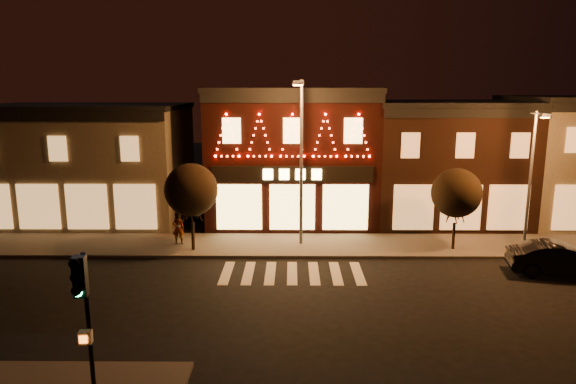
{
  "coord_description": "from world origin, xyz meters",
  "views": [
    {
      "loc": [
        -0.01,
        -18.19,
        8.33
      ],
      "look_at": [
        -0.19,
        4.0,
        3.79
      ],
      "focal_mm": 31.98,
      "sensor_mm": 36.0,
      "label": 1
    }
  ],
  "objects_px": {
    "traffic_signal_near": "(84,305)",
    "streetlamp_mid": "(301,150)",
    "dark_sedan": "(561,259)",
    "pedestrian": "(178,229)"
  },
  "relations": [
    {
      "from": "traffic_signal_near",
      "to": "streetlamp_mid",
      "type": "distance_m",
      "value": 15.74
    },
    {
      "from": "dark_sedan",
      "to": "pedestrian",
      "type": "height_order",
      "value": "pedestrian"
    },
    {
      "from": "dark_sedan",
      "to": "pedestrian",
      "type": "xyz_separation_m",
      "value": [
        -18.14,
        4.11,
        0.24
      ]
    },
    {
      "from": "pedestrian",
      "to": "streetlamp_mid",
      "type": "bearing_deg",
      "value": 169.24
    },
    {
      "from": "dark_sedan",
      "to": "pedestrian",
      "type": "relative_size",
      "value": 2.7
    },
    {
      "from": "streetlamp_mid",
      "to": "traffic_signal_near",
      "type": "bearing_deg",
      "value": -117.27
    },
    {
      "from": "traffic_signal_near",
      "to": "streetlamp_mid",
      "type": "xyz_separation_m",
      "value": [
        5.42,
        14.65,
        1.96
      ]
    },
    {
      "from": "traffic_signal_near",
      "to": "dark_sedan",
      "type": "relative_size",
      "value": 0.96
    },
    {
      "from": "dark_sedan",
      "to": "streetlamp_mid",
      "type": "bearing_deg",
      "value": 80.95
    },
    {
      "from": "streetlamp_mid",
      "to": "pedestrian",
      "type": "xyz_separation_m",
      "value": [
        -6.48,
        0.11,
        -4.19
      ]
    }
  ]
}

